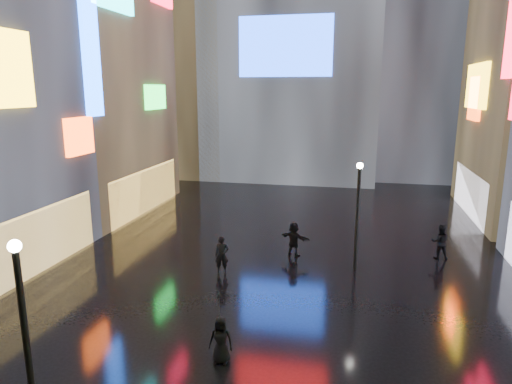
% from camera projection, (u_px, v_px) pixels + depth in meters
% --- Properties ---
extents(ground, '(140.00, 140.00, 0.00)m').
position_uv_depth(ground, '(288.00, 251.00, 24.39)').
color(ground, black).
rests_on(ground, ground).
extents(building_left_far, '(10.28, 12.00, 22.00)m').
position_uv_depth(building_left_far, '(72.00, 51.00, 31.06)').
color(building_left_far, black).
rests_on(building_left_far, ground).
extents(tower_flank_left, '(10.00, 10.00, 26.00)m').
position_uv_depth(tower_flank_left, '(184.00, 43.00, 45.44)').
color(tower_flank_left, black).
rests_on(tower_flank_left, ground).
extents(lamp_near, '(0.30, 0.30, 5.20)m').
position_uv_depth(lamp_near, '(25.00, 332.00, 10.58)').
color(lamp_near, black).
rests_on(lamp_near, ground).
extents(lamp_far, '(0.30, 0.30, 5.20)m').
position_uv_depth(lamp_far, '(358.00, 210.00, 21.24)').
color(lamp_far, black).
rests_on(lamp_far, ground).
extents(pedestrian_4, '(0.79, 0.54, 1.54)m').
position_uv_depth(pedestrian_4, '(221.00, 340.00, 14.30)').
color(pedestrian_4, black).
rests_on(pedestrian_4, ground).
extents(pedestrian_5, '(1.72, 1.13, 1.78)m').
position_uv_depth(pedestrian_5, '(294.00, 239.00, 23.55)').
color(pedestrian_5, black).
rests_on(pedestrian_5, ground).
extents(pedestrian_6, '(0.74, 0.58, 1.78)m').
position_uv_depth(pedestrian_6, '(222.00, 255.00, 21.26)').
color(pedestrian_6, black).
rests_on(pedestrian_6, ground).
extents(pedestrian_7, '(0.87, 0.69, 1.77)m').
position_uv_depth(pedestrian_7, '(440.00, 242.00, 23.13)').
color(pedestrian_7, black).
rests_on(pedestrian_7, ground).
extents(umbrella_2, '(1.24, 1.23, 0.86)m').
position_uv_depth(umbrella_2, '(220.00, 305.00, 14.03)').
color(umbrella_2, black).
rests_on(umbrella_2, pedestrian_4).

